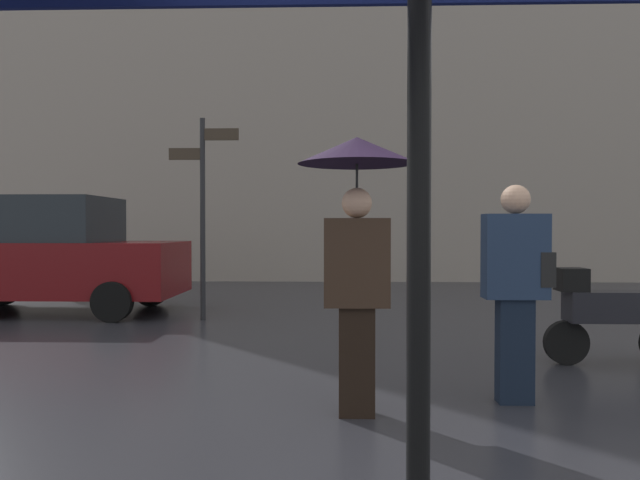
{
  "coord_description": "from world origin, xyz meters",
  "views": [
    {
      "loc": [
        -0.58,
        -2.71,
        1.43
      ],
      "look_at": [
        -0.82,
        5.04,
        1.27
      ],
      "focal_mm": 33.55,
      "sensor_mm": 36.0,
      "label": 1
    }
  ],
  "objects_px": {
    "pedestrian_with_umbrella": "(357,210)",
    "parked_scooter": "(610,312)",
    "street_signpost": "(203,198)",
    "parked_car_left": "(48,255)",
    "pedestrian_with_bag": "(517,280)"
  },
  "relations": [
    {
      "from": "pedestrian_with_umbrella",
      "to": "pedestrian_with_bag",
      "type": "bearing_deg",
      "value": -177.06
    },
    {
      "from": "pedestrian_with_umbrella",
      "to": "street_signpost",
      "type": "distance_m",
      "value": 5.17
    },
    {
      "from": "pedestrian_with_umbrella",
      "to": "pedestrian_with_bag",
      "type": "xyz_separation_m",
      "value": [
        1.31,
        0.37,
        -0.56
      ]
    },
    {
      "from": "pedestrian_with_umbrella",
      "to": "parked_scooter",
      "type": "height_order",
      "value": "pedestrian_with_umbrella"
    },
    {
      "from": "pedestrian_with_umbrella",
      "to": "parked_car_left",
      "type": "distance_m",
      "value": 7.36
    },
    {
      "from": "pedestrian_with_bag",
      "to": "street_signpost",
      "type": "height_order",
      "value": "street_signpost"
    },
    {
      "from": "pedestrian_with_umbrella",
      "to": "parked_car_left",
      "type": "bearing_deg",
      "value": -59.85
    },
    {
      "from": "pedestrian_with_umbrella",
      "to": "parked_car_left",
      "type": "height_order",
      "value": "pedestrian_with_umbrella"
    },
    {
      "from": "parked_scooter",
      "to": "parked_car_left",
      "type": "bearing_deg",
      "value": 158.05
    },
    {
      "from": "parked_car_left",
      "to": "street_signpost",
      "type": "bearing_deg",
      "value": -6.7
    },
    {
      "from": "pedestrian_with_bag",
      "to": "parked_car_left",
      "type": "distance_m",
      "value": 8.05
    },
    {
      "from": "pedestrian_with_umbrella",
      "to": "parked_scooter",
      "type": "distance_m",
      "value": 3.37
    },
    {
      "from": "parked_car_left",
      "to": "street_signpost",
      "type": "xyz_separation_m",
      "value": [
        2.79,
        -0.7,
        0.91
      ]
    },
    {
      "from": "parked_car_left",
      "to": "pedestrian_with_bag",
      "type": "bearing_deg",
      "value": -30.75
    },
    {
      "from": "pedestrian_with_bag",
      "to": "parked_car_left",
      "type": "height_order",
      "value": "parked_car_left"
    }
  ]
}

